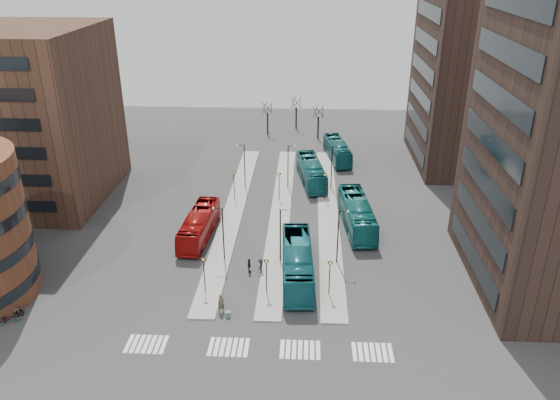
{
  "coord_description": "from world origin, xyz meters",
  "views": [
    {
      "loc": [
        5.26,
        -32.12,
        30.29
      ],
      "look_at": [
        2.31,
        22.9,
        5.0
      ],
      "focal_mm": 35.0,
      "sensor_mm": 36.0,
      "label": 1
    }
  ],
  "objects_px": {
    "red_bus": "(199,225)",
    "bicycle_far": "(16,310)",
    "traveller": "(221,303)",
    "commuter_b": "(249,266)",
    "teal_bus_b": "(311,172)",
    "teal_bus_d": "(337,150)",
    "teal_bus_a": "(297,262)",
    "commuter_c": "(260,266)",
    "suitcase": "(228,314)",
    "bicycle_mid": "(14,312)",
    "commuter_a": "(190,248)",
    "teal_bus_c": "(357,214)",
    "bicycle_near": "(8,319)"
  },
  "relations": [
    {
      "from": "teal_bus_b",
      "to": "teal_bus_d",
      "type": "relative_size",
      "value": 1.06
    },
    {
      "from": "suitcase",
      "to": "teal_bus_a",
      "type": "height_order",
      "value": "teal_bus_a"
    },
    {
      "from": "teal_bus_d",
      "to": "commuter_b",
      "type": "height_order",
      "value": "teal_bus_d"
    },
    {
      "from": "red_bus",
      "to": "teal_bus_d",
      "type": "height_order",
      "value": "red_bus"
    },
    {
      "from": "commuter_b",
      "to": "bicycle_mid",
      "type": "relative_size",
      "value": 0.93
    },
    {
      "from": "bicycle_far",
      "to": "teal_bus_a",
      "type": "bearing_deg",
      "value": -74.58
    },
    {
      "from": "commuter_b",
      "to": "commuter_c",
      "type": "bearing_deg",
      "value": -84.33
    },
    {
      "from": "commuter_c",
      "to": "teal_bus_c",
      "type": "bearing_deg",
      "value": 151.8
    },
    {
      "from": "suitcase",
      "to": "traveller",
      "type": "height_order",
      "value": "traveller"
    },
    {
      "from": "bicycle_near",
      "to": "teal_bus_c",
      "type": "bearing_deg",
      "value": -78.19
    },
    {
      "from": "traveller",
      "to": "commuter_b",
      "type": "bearing_deg",
      "value": 46.54
    },
    {
      "from": "teal_bus_a",
      "to": "commuter_a",
      "type": "xyz_separation_m",
      "value": [
        -11.8,
        3.95,
        -0.91
      ]
    },
    {
      "from": "teal_bus_c",
      "to": "teal_bus_d",
      "type": "bearing_deg",
      "value": 87.89
    },
    {
      "from": "red_bus",
      "to": "teal_bus_a",
      "type": "xyz_separation_m",
      "value": [
        11.48,
        -7.96,
        0.2
      ]
    },
    {
      "from": "red_bus",
      "to": "traveller",
      "type": "height_order",
      "value": "red_bus"
    },
    {
      "from": "teal_bus_b",
      "to": "teal_bus_c",
      "type": "xyz_separation_m",
      "value": [
        5.44,
        -13.53,
        0.11
      ]
    },
    {
      "from": "teal_bus_a",
      "to": "bicycle_far",
      "type": "bearing_deg",
      "value": -166.36
    },
    {
      "from": "teal_bus_a",
      "to": "commuter_c",
      "type": "xyz_separation_m",
      "value": [
        -3.79,
        0.72,
        -0.96
      ]
    },
    {
      "from": "suitcase",
      "to": "bicycle_mid",
      "type": "xyz_separation_m",
      "value": [
        -19.37,
        -0.98,
        0.24
      ]
    },
    {
      "from": "teal_bus_a",
      "to": "bicycle_mid",
      "type": "bearing_deg",
      "value": -165.69
    },
    {
      "from": "suitcase",
      "to": "teal_bus_d",
      "type": "xyz_separation_m",
      "value": [
        11.56,
        41.63,
        1.24
      ]
    },
    {
      "from": "red_bus",
      "to": "bicycle_near",
      "type": "distance_m",
      "value": 21.96
    },
    {
      "from": "teal_bus_d",
      "to": "commuter_b",
      "type": "xyz_separation_m",
      "value": [
        -10.42,
        -34.02,
        -0.73
      ]
    },
    {
      "from": "teal_bus_a",
      "to": "traveller",
      "type": "distance_m",
      "value": 9.28
    },
    {
      "from": "teal_bus_b",
      "to": "teal_bus_d",
      "type": "distance_m",
      "value": 10.46
    },
    {
      "from": "commuter_b",
      "to": "commuter_c",
      "type": "xyz_separation_m",
      "value": [
        1.16,
        0.07,
        -0.02
      ]
    },
    {
      "from": "teal_bus_b",
      "to": "commuter_a",
      "type": "relative_size",
      "value": 6.98
    },
    {
      "from": "teal_bus_a",
      "to": "teal_bus_c",
      "type": "xyz_separation_m",
      "value": [
        6.81,
        11.52,
        -0.02
      ]
    },
    {
      "from": "teal_bus_b",
      "to": "commuter_b",
      "type": "height_order",
      "value": "teal_bus_b"
    },
    {
      "from": "teal_bus_b",
      "to": "traveller",
      "type": "distance_m",
      "value": 32.39
    },
    {
      "from": "commuter_b",
      "to": "teal_bus_b",
      "type": "bearing_deg",
      "value": -12.43
    },
    {
      "from": "red_bus",
      "to": "teal_bus_a",
      "type": "relative_size",
      "value": 0.88
    },
    {
      "from": "teal_bus_c",
      "to": "traveller",
      "type": "distance_m",
      "value": 22.42
    },
    {
      "from": "bicycle_far",
      "to": "suitcase",
      "type": "bearing_deg",
      "value": -89.3
    },
    {
      "from": "teal_bus_c",
      "to": "bicycle_far",
      "type": "height_order",
      "value": "teal_bus_c"
    },
    {
      "from": "teal_bus_b",
      "to": "bicycle_far",
      "type": "bearing_deg",
      "value": -139.08
    },
    {
      "from": "bicycle_mid",
      "to": "bicycle_far",
      "type": "xyz_separation_m",
      "value": [
        0.0,
        0.33,
        -0.11
      ]
    },
    {
      "from": "teal_bus_a",
      "to": "suitcase",
      "type": "bearing_deg",
      "value": -134.18
    },
    {
      "from": "commuter_c",
      "to": "red_bus",
      "type": "bearing_deg",
      "value": -116.99
    },
    {
      "from": "teal_bus_c",
      "to": "teal_bus_d",
      "type": "xyz_separation_m",
      "value": [
        -1.34,
        23.15,
        -0.2
      ]
    },
    {
      "from": "red_bus",
      "to": "bicycle_far",
      "type": "relative_size",
      "value": 7.28
    },
    {
      "from": "red_bus",
      "to": "suitcase",
      "type": "bearing_deg",
      "value": -66.6
    },
    {
      "from": "suitcase",
      "to": "teal_bus_b",
      "type": "bearing_deg",
      "value": 66.12
    },
    {
      "from": "bicycle_mid",
      "to": "bicycle_near",
      "type": "bearing_deg",
      "value": 176.61
    },
    {
      "from": "commuter_c",
      "to": "bicycle_near",
      "type": "height_order",
      "value": "commuter_c"
    },
    {
      "from": "teal_bus_b",
      "to": "bicycle_far",
      "type": "relative_size",
      "value": 7.64
    },
    {
      "from": "traveller",
      "to": "commuter_c",
      "type": "height_order",
      "value": "traveller"
    },
    {
      "from": "teal_bus_a",
      "to": "teal_bus_d",
      "type": "bearing_deg",
      "value": 78.03
    },
    {
      "from": "commuter_a",
      "to": "bicycle_mid",
      "type": "bearing_deg",
      "value": 43.18
    },
    {
      "from": "red_bus",
      "to": "teal_bus_a",
      "type": "height_order",
      "value": "teal_bus_a"
    }
  ]
}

